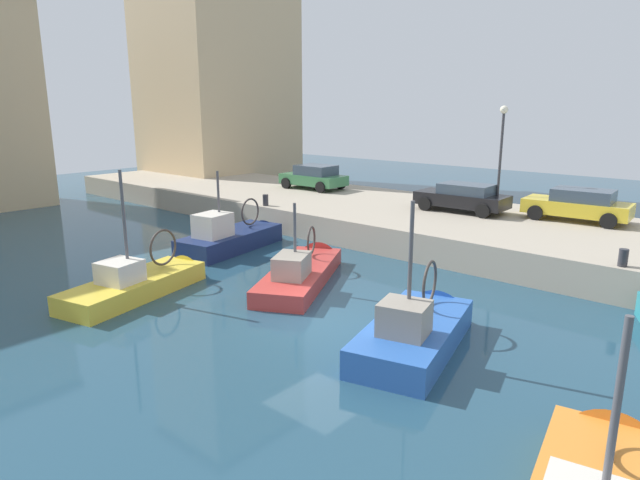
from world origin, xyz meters
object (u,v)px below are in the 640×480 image
Objects in this scene: fishing_boat_yellow at (144,289)px; mooring_bollard_mid at (623,258)px; parked_car_black at (463,197)px; parked_car_yellow at (578,205)px; fishing_boat_red at (303,277)px; quay_streetlamp at (502,142)px; parked_car_green at (314,177)px; mooring_bollard_north at (266,200)px; fishing_boat_blue at (417,340)px; fishing_boat_navy at (235,245)px.

fishing_boat_yellow is 11.00× the size of mooring_bollard_mid.
parked_car_yellow is (1.29, -4.72, 0.03)m from parked_car_black.
quay_streetlamp reaches higher than fishing_boat_red.
parked_car_black is 0.88× the size of quay_streetlamp.
quay_streetlamp reaches higher than parked_car_green.
mooring_bollard_north is at bearing 116.10° from parked_car_yellow.
fishing_boat_yellow is at bearing 105.36° from fishing_boat_blue.
fishing_boat_navy is 1.04× the size of fishing_boat_blue.
fishing_boat_red is at bearing -34.48° from fishing_boat_yellow.
quay_streetlamp is (14.90, -5.59, 4.35)m from fishing_boat_yellow.
fishing_boat_blue reaches higher than parked_car_yellow.
fishing_boat_blue is at bearing -157.85° from parked_car_black.
parked_car_yellow is at bearing 0.28° from fishing_boat_blue.
mooring_bollard_mid is (9.25, -12.16, 1.37)m from fishing_boat_yellow.
fishing_boat_navy is 12.71m from quay_streetlamp.
fishing_boat_yellow reaches higher than parked_car_black.
fishing_boat_yellow is (-2.47, 9.00, 0.00)m from fishing_boat_blue.
fishing_boat_navy is 9.97m from parked_car_green.
fishing_boat_yellow is at bearing 159.44° from quay_streetlamp.
mooring_bollard_north is (6.77, 12.84, 1.38)m from fishing_boat_blue.
mooring_bollard_north is (-5.73, -1.88, -0.44)m from parked_car_green.
fishing_boat_yellow is at bearing 127.26° from mooring_bollard_mid.
parked_car_black is at bearing 105.32° from parked_car_yellow.
mooring_bollard_north is at bearing 62.19° from fishing_boat_blue.
quay_streetlamp is at bearing -40.62° from fishing_boat_navy.
parked_car_black is at bearing -37.39° from fishing_boat_navy.
parked_car_green is at bearing 18.17° from mooring_bollard_north.
fishing_boat_navy is 4.03m from mooring_bollard_north.
fishing_boat_blue is 6.25m from fishing_boat_red.
mooring_bollard_mid is at bearing -76.58° from fishing_boat_navy.
fishing_boat_blue is (-3.35, -11.19, -0.04)m from fishing_boat_navy.
parked_car_black is at bearing -16.53° from fishing_boat_yellow.
parked_car_green is at bearing 72.24° from mooring_bollard_mid.
fishing_boat_blue is 14.59m from mooring_bollard_north.
parked_car_yellow reaches higher than mooring_bollard_mid.
parked_car_yellow is (9.68, -11.13, 1.78)m from fishing_boat_navy.
quay_streetlamp reaches higher than fishing_boat_navy.
parked_car_yellow is at bearing -27.98° from fishing_boat_red.
fishing_boat_navy is 10.92× the size of mooring_bollard_mid.
fishing_boat_navy is 5.44m from fishing_boat_red.
parked_car_black is 7.72× the size of mooring_bollard_mid.
fishing_boat_navy is 11.69m from fishing_boat_blue.
fishing_boat_yellow is at bearing 145.52° from fishing_boat_red.
fishing_boat_blue reaches higher than fishing_boat_red.
mooring_bollard_mid is at bearing -90.00° from mooring_bollard_north.
parked_car_yellow is (0.53, -14.66, -0.01)m from parked_car_green.
fishing_boat_navy reaches higher than fishing_boat_red.
fishing_boat_navy is at bearing 73.34° from fishing_boat_blue.
fishing_boat_blue is 12.80m from parked_car_black.
mooring_bollard_mid is (6.77, -3.16, 1.38)m from fishing_boat_blue.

